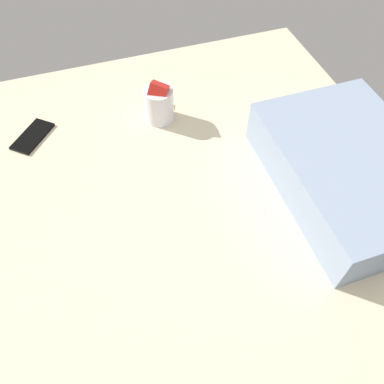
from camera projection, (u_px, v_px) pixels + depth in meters
The scene contains 4 objects.
bed_mattress at pixel (193, 290), 98.23cm from camera, with size 180.00×140.00×18.00cm, color beige.
snack_cup at pixel (160, 104), 118.53cm from camera, with size 9.01×9.67×14.52cm.
cell_phone at pixel (33, 136), 117.95cm from camera, with size 6.80×14.00×0.80cm, color black.
pillow at pixel (350, 170), 101.88cm from camera, with size 52.00×36.00×13.00cm, color #8C9EB7.
Camera 1 is at (36.84, -12.35, 102.61)cm, focal length 36.05 mm.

